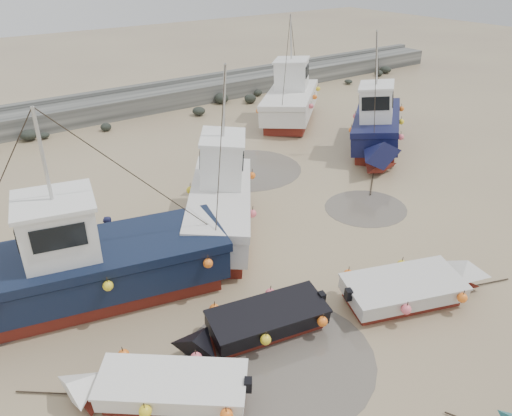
# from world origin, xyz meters

# --- Properties ---
(ground) EXTENTS (120.00, 120.00, 0.00)m
(ground) POSITION_xyz_m (0.00, 0.00, 0.00)
(ground) COLOR tan
(ground) RESTS_ON ground
(seawall) EXTENTS (60.00, 4.92, 1.50)m
(seawall) POSITION_xyz_m (0.05, 21.99, 0.63)
(seawall) COLOR gray
(seawall) RESTS_ON ground
(puddle_a) EXTENTS (5.22, 5.22, 0.01)m
(puddle_a) POSITION_xyz_m (-4.02, -1.07, 0.00)
(puddle_a) COLOR #5B534A
(puddle_a) RESTS_ON ground
(puddle_b) EXTENTS (3.52, 3.52, 0.01)m
(puddle_b) POSITION_xyz_m (4.28, 3.62, 0.00)
(puddle_b) COLOR #5B534A
(puddle_b) RESTS_ON ground
(puddle_d) EXTENTS (5.29, 5.29, 0.01)m
(puddle_d) POSITION_xyz_m (2.63, 9.89, 0.00)
(puddle_d) COLOR #5B534A
(puddle_d) RESTS_ON ground
(dinghy_0) EXTENTS (4.87, 4.12, 1.43)m
(dinghy_0) POSITION_xyz_m (-7.20, -0.44, 0.55)
(dinghy_0) COLOR maroon
(dinghy_0) RESTS_ON ground
(dinghy_4) EXTENTS (5.57, 2.32, 1.43)m
(dinghy_4) POSITION_xyz_m (-4.00, 0.05, 0.56)
(dinghy_4) COLOR maroon
(dinghy_4) RESTS_ON ground
(dinghy_5) EXTENTS (5.77, 3.08, 1.43)m
(dinghy_5) POSITION_xyz_m (0.87, -1.48, 0.55)
(dinghy_5) COLOR maroon
(dinghy_5) RESTS_ON ground
(cabin_boat_0) EXTENTS (10.65, 4.59, 6.22)m
(cabin_boat_0) POSITION_xyz_m (-7.34, 4.39, 1.32)
(cabin_boat_0) COLOR maroon
(cabin_boat_0) RESTS_ON ground
(cabin_boat_1) EXTENTS (6.34, 8.38, 6.22)m
(cabin_boat_1) POSITION_xyz_m (-1.52, 5.89, 1.36)
(cabin_boat_1) COLOR maroon
(cabin_boat_1) RESTS_ON ground
(cabin_boat_2) EXTENTS (7.99, 6.87, 6.22)m
(cabin_boat_2) POSITION_xyz_m (9.64, 7.87, 1.37)
(cabin_boat_2) COLOR maroon
(cabin_boat_2) RESTS_ON ground
(cabin_boat_3) EXTENTS (8.06, 7.51, 6.22)m
(cabin_boat_3) POSITION_xyz_m (9.60, 14.98, 1.36)
(cabin_boat_3) COLOR maroon
(cabin_boat_3) RESTS_ON ground
(person) EXTENTS (0.72, 0.61, 1.67)m
(person) POSITION_xyz_m (-5.81, 6.20, 0.00)
(person) COLOR #181A3A
(person) RESTS_ON ground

